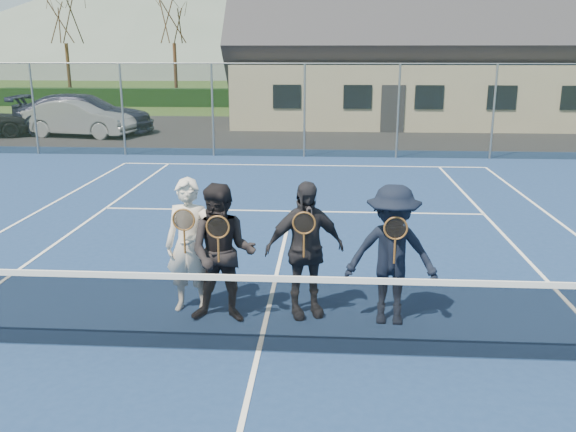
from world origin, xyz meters
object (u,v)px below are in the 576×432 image
object	(u,v)px
tennis_net	(258,310)
player_c	(305,249)
clubhouse	(398,38)
car_c	(84,114)
player_a	(190,246)
car_b	(80,118)
player_b	(223,254)
player_d	(392,255)

from	to	relation	value
tennis_net	player_c	size ratio (longest dim) A/B	6.49
clubhouse	player_c	distance (m)	23.38
car_c	player_a	size ratio (longest dim) A/B	3.16
car_b	clubhouse	size ratio (longest dim) A/B	0.29
car_c	player_a	bearing A→B (deg)	-159.94
car_b	player_c	xyz separation A→B (m)	(9.75, -16.81, 0.19)
car_c	player_c	bearing A→B (deg)	-156.15
player_b	car_b	bearing A→B (deg)	117.09
car_b	player_c	world-z (taller)	player_c
player_b	player_d	xyz separation A→B (m)	(2.12, 0.08, -0.00)
clubhouse	car_b	bearing A→B (deg)	-155.30
car_b	player_b	distance (m)	19.16
player_b	player_c	size ratio (longest dim) A/B	1.00
tennis_net	player_a	size ratio (longest dim) A/B	6.49
player_a	player_d	bearing A→B (deg)	-4.56
car_b	player_d	distance (m)	20.14
player_b	clubhouse	bearing A→B (deg)	78.91
car_c	player_a	xyz separation A→B (m)	(8.41, -17.62, 0.10)
player_a	player_c	bearing A→B (deg)	-2.01
car_c	player_b	size ratio (longest dim) A/B	3.16
tennis_net	clubhouse	distance (m)	24.57
player_c	player_d	xyz separation A→B (m)	(1.10, -0.16, -0.00)
player_c	car_b	bearing A→B (deg)	120.11
car_b	clubhouse	world-z (taller)	clubhouse
car_c	player_d	bearing A→B (deg)	-153.74
clubhouse	player_b	bearing A→B (deg)	-101.09
player_b	player_c	distance (m)	1.05
clubhouse	tennis_net	bearing A→B (deg)	-99.46
clubhouse	player_c	bearing A→B (deg)	-98.72
tennis_net	car_b	bearing A→B (deg)	117.36
player_b	player_a	bearing A→B (deg)	148.85
clubhouse	player_d	bearing A→B (deg)	-95.98
car_c	player_b	world-z (taller)	player_b
clubhouse	player_a	bearing A→B (deg)	-102.39
car_c	clubhouse	bearing A→B (deg)	-74.14
clubhouse	player_b	xyz separation A→B (m)	(-4.54, -23.15, -3.07)
tennis_net	player_a	world-z (taller)	player_a
player_b	player_d	bearing A→B (deg)	2.28
car_b	car_c	world-z (taller)	car_c
car_b	clubhouse	bearing A→B (deg)	-54.80
car_c	tennis_net	size ratio (longest dim) A/B	0.49
car_c	player_d	size ratio (longest dim) A/B	3.16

